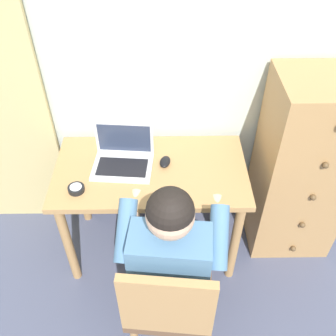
{
  "coord_description": "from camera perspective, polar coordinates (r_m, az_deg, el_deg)",
  "views": [
    {
      "loc": [
        -0.13,
        0.23,
        2.23
      ],
      "look_at": [
        -0.11,
        1.73,
        0.83
      ],
      "focal_mm": 40.42,
      "sensor_mm": 36.0,
      "label": 1
    }
  ],
  "objects": [
    {
      "name": "wall_back",
      "position": [
        2.2,
        2.73,
        16.67
      ],
      "size": [
        4.8,
        0.05,
        2.5
      ],
      "primitive_type": "cube",
      "color": "silver",
      "rests_on": "ground_plane"
    },
    {
      "name": "desk",
      "position": [
        2.27,
        -2.56,
        -2.26
      ],
      "size": [
        1.12,
        0.61,
        0.73
      ],
      "color": "tan",
      "rests_on": "ground_plane"
    },
    {
      "name": "dresser",
      "position": [
        2.48,
        19.53,
        -0.17
      ],
      "size": [
        0.52,
        0.48,
        1.26
      ],
      "color": "tan",
      "rests_on": "ground_plane"
    },
    {
      "name": "chair",
      "position": [
        1.96,
        0.14,
        -19.64
      ],
      "size": [
        0.46,
        0.44,
        0.88
      ],
      "color": "brown",
      "rests_on": "ground_plane"
    },
    {
      "name": "person_seated",
      "position": [
        1.89,
        0.57,
        -12.21
      ],
      "size": [
        0.57,
        0.61,
        1.19
      ],
      "color": "#33384C",
      "rests_on": "ground_plane"
    },
    {
      "name": "laptop",
      "position": [
        2.2,
        -6.78,
        1.68
      ],
      "size": [
        0.36,
        0.28,
        0.24
      ],
      "color": "silver",
      "rests_on": "desk"
    },
    {
      "name": "computer_mouse",
      "position": [
        2.21,
        -0.44,
        0.95
      ],
      "size": [
        0.08,
        0.11,
        0.03
      ],
      "primitive_type": "ellipsoid",
      "rotation": [
        0.0,
        0.0,
        -0.21
      ],
      "color": "black",
      "rests_on": "desk"
    },
    {
      "name": "desk_clock",
      "position": [
        2.12,
        -13.68,
        -3.06
      ],
      "size": [
        0.09,
        0.09,
        0.03
      ],
      "color": "black",
      "rests_on": "desk"
    }
  ]
}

